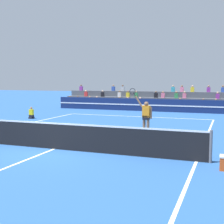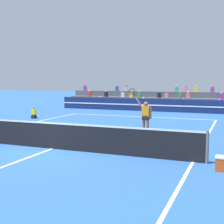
# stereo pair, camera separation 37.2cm
# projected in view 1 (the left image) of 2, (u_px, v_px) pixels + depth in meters

# --- Properties ---
(ground_plane) EXTENTS (120.00, 120.00, 0.00)m
(ground_plane) POSITION_uv_depth(u_px,v_px,m) (54.00, 149.00, 12.42)
(ground_plane) COLOR #285699
(court_lines) EXTENTS (11.10, 23.90, 0.01)m
(court_lines) POSITION_uv_depth(u_px,v_px,m) (54.00, 149.00, 12.42)
(court_lines) COLOR white
(court_lines) RESTS_ON ground
(tennis_net) EXTENTS (12.00, 0.10, 1.10)m
(tennis_net) POSITION_uv_depth(u_px,v_px,m) (54.00, 136.00, 12.36)
(tennis_net) COLOR slate
(tennis_net) RESTS_ON ground
(sponsor_banner_wall) EXTENTS (18.00, 0.26, 1.10)m
(sponsor_banner_wall) POSITION_uv_depth(u_px,v_px,m) (151.00, 105.00, 27.48)
(sponsor_banner_wall) COLOR navy
(sponsor_banner_wall) RESTS_ON ground
(bleacher_stand) EXTENTS (18.59, 2.85, 2.28)m
(bleacher_stand) POSITION_uv_depth(u_px,v_px,m) (157.00, 102.00, 29.83)
(bleacher_stand) COLOR #4C515B
(bleacher_stand) RESTS_ON ground
(ball_kid_courtside) EXTENTS (0.30, 0.36, 0.84)m
(ball_kid_courtside) POSITION_uv_depth(u_px,v_px,m) (31.00, 114.00, 22.24)
(ball_kid_courtside) COLOR black
(ball_kid_courtside) RESTS_ON ground
(tennis_player) EXTENTS (1.20, 0.35, 2.41)m
(tennis_player) POSITION_uv_depth(u_px,v_px,m) (146.00, 117.00, 15.00)
(tennis_player) COLOR brown
(tennis_player) RESTS_ON ground
(tennis_ball) EXTENTS (0.07, 0.07, 0.07)m
(tennis_ball) POSITION_uv_depth(u_px,v_px,m) (116.00, 127.00, 17.88)
(tennis_ball) COLOR #C6DB33
(tennis_ball) RESTS_ON ground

